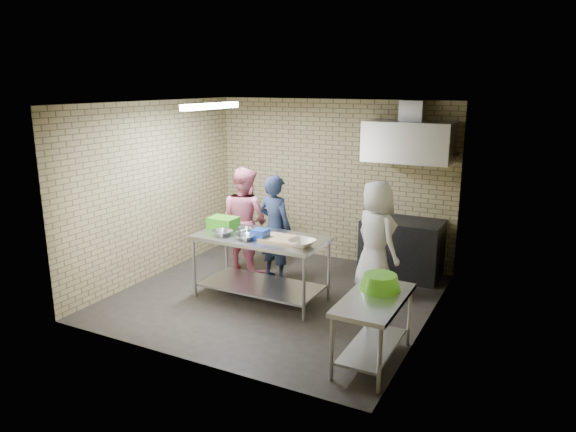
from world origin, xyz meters
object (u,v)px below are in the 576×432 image
at_px(bottle_red, 415,145).
at_px(woman_pink, 245,220).
at_px(blue_tub, 260,234).
at_px(woman_white, 376,238).
at_px(side_counter, 373,330).
at_px(bottle_green, 441,148).
at_px(green_crate, 223,223).
at_px(stove, 402,248).
at_px(green_basin, 380,282).
at_px(man_navy, 275,228).
at_px(prep_table, 261,267).

relative_size(bottle_red, woman_pink, 0.11).
relative_size(blue_tub, woman_white, 0.12).
height_order(side_counter, woman_pink, woman_pink).
height_order(side_counter, bottle_green, bottle_green).
distance_m(green_crate, bottle_red, 3.12).
distance_m(side_counter, green_crate, 2.94).
xyz_separation_m(blue_tub, bottle_green, (1.91, 2.11, 1.05)).
bearing_deg(woman_pink, green_crate, 109.82).
bearing_deg(woman_pink, bottle_red, -141.40).
distance_m(stove, green_crate, 2.81).
bearing_deg(bottle_red, green_basin, -82.10).
distance_m(stove, woman_white, 0.94).
relative_size(side_counter, bottle_red, 6.67).
relative_size(green_crate, man_navy, 0.25).
bearing_deg(bottle_green, man_navy, -149.09).
bearing_deg(side_counter, blue_tub, 155.19).
bearing_deg(woman_white, bottle_red, -63.55).
bearing_deg(side_counter, woman_white, 107.66).
relative_size(man_navy, woman_white, 0.99).
bearing_deg(side_counter, bottle_red, 97.62).
bearing_deg(green_basin, side_counter, -85.43).
distance_m(side_counter, woman_white, 2.04).
relative_size(prep_table, stove, 1.51).
height_order(green_crate, bottle_red, bottle_red).
distance_m(prep_table, bottle_red, 2.99).
bearing_deg(bottle_red, prep_table, -127.78).
relative_size(prep_table, woman_white, 1.10).
relative_size(stove, bottle_green, 8.00).
bearing_deg(bottle_green, blue_tub, -132.12).
distance_m(stove, man_navy, 2.01).
relative_size(bottle_green, man_navy, 0.09).
distance_m(green_basin, bottle_red, 3.01).
relative_size(green_basin, bottle_green, 3.07).
height_order(green_crate, blue_tub, green_crate).
height_order(bottle_red, woman_white, bottle_red).
height_order(woman_pink, woman_white, woman_pink).
xyz_separation_m(stove, man_navy, (-1.68, -1.04, 0.37)).
xyz_separation_m(green_crate, woman_white, (2.05, 0.79, -0.16)).
height_order(blue_tub, woman_pink, woman_pink).
distance_m(man_navy, woman_white, 1.54).
bearing_deg(green_crate, woman_pink, 97.25).
height_order(stove, green_basin, green_basin).
distance_m(side_counter, green_basin, 0.52).
relative_size(prep_table, woman_pink, 1.07).
height_order(prep_table, bottle_green, bottle_green).
bearing_deg(woman_pink, stove, -145.89).
bearing_deg(prep_table, green_crate, 170.27).
height_order(green_crate, green_basin, green_crate).
bearing_deg(man_navy, prep_table, 116.77).
bearing_deg(side_counter, bottle_green, 90.00).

